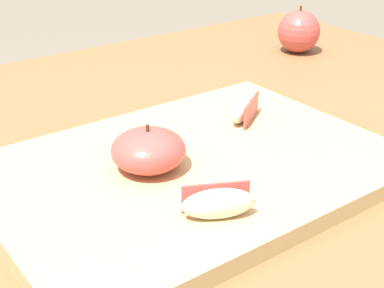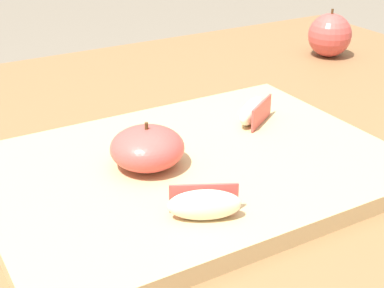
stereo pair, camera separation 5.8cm
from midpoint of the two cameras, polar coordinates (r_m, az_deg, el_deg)
The scene contains 6 objects.
dining_table at distance 0.65m, azimuth -7.13°, elevation -11.50°, with size 1.33×0.95×0.78m.
cutting_board at distance 0.59m, azimuth -2.80°, elevation -2.63°, with size 0.42×0.30×0.02m.
apple_half_skin_up at distance 0.57m, azimuth -7.75°, elevation -0.80°, with size 0.08×0.08×0.05m.
apple_wedge_back at distance 0.68m, azimuth 2.76°, elevation 3.55°, with size 0.07×0.05×0.03m.
apple_wedge_left at distance 0.49m, azimuth -0.72°, elevation -6.09°, with size 0.07×0.05×0.03m.
whole_apple_pink_lady at distance 1.02m, azimuth 9.17°, elevation 11.17°, with size 0.07×0.07×0.08m.
Camera 1 is at (-0.26, -0.44, 1.07)m, focal length 52.59 mm.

